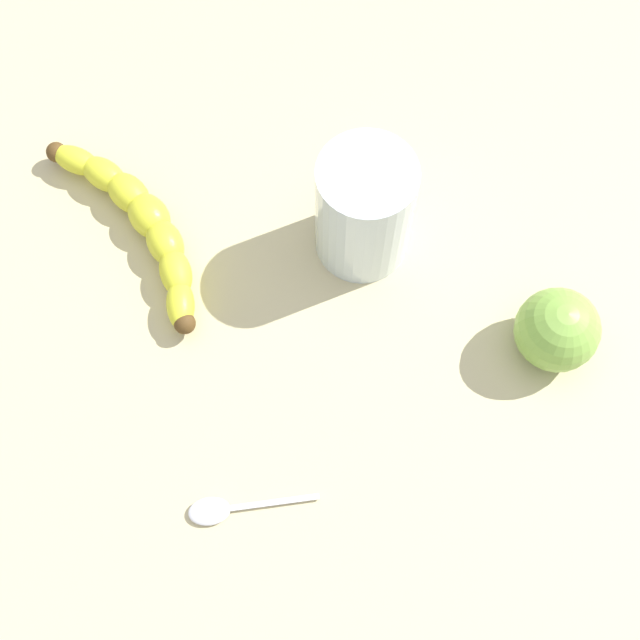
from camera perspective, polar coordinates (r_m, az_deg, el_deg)
The scene contains 5 objects.
wooden_tabletop at distance 80.07cm, azimuth -4.79°, elevation -3.69°, with size 120.00×120.00×3.00cm, color #C8BA8A.
banana at distance 84.04cm, azimuth -11.77°, elevation 6.36°, with size 10.91×23.59×3.67cm.
smoothie_glass at distance 77.93cm, azimuth 2.93°, elevation 7.23°, with size 8.80×8.80×12.62cm.
green_apple_fruit at distance 78.48cm, azimuth 15.35°, elevation -0.63°, with size 7.50×7.50×7.50cm, color #84B747.
teaspoon at distance 75.50cm, azimuth -6.77°, elevation -12.33°, with size 8.68×9.20×0.80cm.
Camera 1 is at (-16.22, -19.57, 77.43)cm, focal length 48.60 mm.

